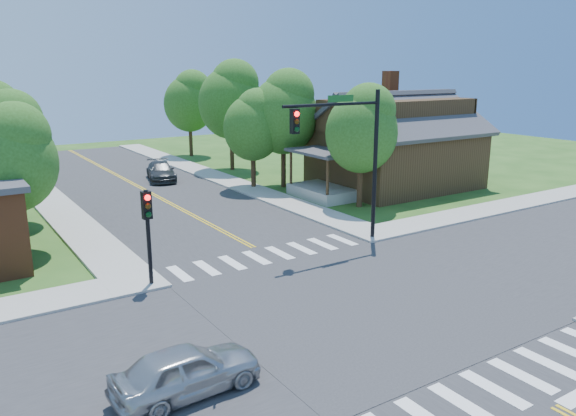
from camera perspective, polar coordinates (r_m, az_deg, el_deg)
ground at (r=20.43m, az=7.12°, el=-9.63°), size 100.00×100.00×0.00m
road_ns at (r=20.42m, az=7.12°, el=-9.58°), size 10.00×90.00×0.04m
road_ew at (r=20.42m, az=7.12°, el=-9.57°), size 90.00×10.00×0.04m
intersection_patch at (r=20.43m, az=7.12°, el=-9.63°), size 10.20×10.20×0.06m
sidewalk_ne at (r=41.85m, az=9.81°, el=2.74°), size 40.00×40.00×0.14m
crosswalk_north at (r=25.12m, az=-2.03°, el=-4.80°), size 8.85×2.00×0.01m
crosswalk_south at (r=16.71m, az=21.48°, el=-16.14°), size 8.85×2.00×0.01m
centerline at (r=20.41m, az=7.12°, el=-9.52°), size 0.30×90.00×0.01m
signal_mast_ne at (r=25.73m, az=6.13°, el=6.59°), size 5.30×0.42×7.20m
signal_pole_nw at (r=21.56m, az=-14.07°, el=-1.18°), size 0.34×0.42×3.80m
house_ne at (r=39.72m, az=10.80°, el=6.86°), size 13.05×8.80×7.11m
tree_e_a at (r=33.33m, az=7.66°, el=8.19°), size 4.32×4.10×7.34m
tree_e_b at (r=38.82m, az=-0.33°, el=9.93°), size 4.80×4.56×8.15m
tree_e_c at (r=45.75m, az=-5.73°, el=11.08°), size 5.21×4.95×8.85m
tree_e_d at (r=53.71m, az=-9.91°, el=10.79°), size 4.70×4.47×8.00m
tree_w_a at (r=27.29m, az=-26.25°, el=4.80°), size 4.00×3.80×6.80m
tree_house at (r=38.41m, az=-3.46°, el=8.58°), size 4.03×3.83×6.86m
tree_bldg at (r=32.57m, az=-26.52°, el=6.47°), size 4.21×4.00×7.15m
car_silver at (r=15.12m, az=-10.27°, el=-16.02°), size 1.88×4.01×1.32m
car_dgrey at (r=42.60m, az=-12.77°, el=3.61°), size 4.00×5.44×1.33m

